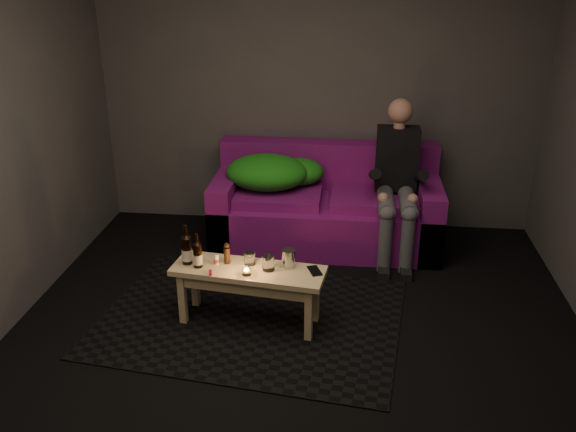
# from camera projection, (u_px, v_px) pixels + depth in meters

# --- Properties ---
(floor) EXTENTS (4.50, 4.50, 0.00)m
(floor) POSITION_uv_depth(u_px,v_px,m) (293.00, 359.00, 3.95)
(floor) COLOR black
(floor) RESTS_ON ground
(room) EXTENTS (4.50, 4.50, 4.50)m
(room) POSITION_uv_depth(u_px,v_px,m) (301.00, 91.00, 3.73)
(room) COLOR silver
(room) RESTS_ON ground
(rug) EXTENTS (2.29, 1.79, 0.01)m
(rug) POSITION_uv_depth(u_px,v_px,m) (251.00, 317.00, 4.40)
(rug) COLOR black
(rug) RESTS_ON floor
(sofa) EXTENTS (1.98, 0.89, 0.85)m
(sofa) POSITION_uv_depth(u_px,v_px,m) (326.00, 209.00, 5.48)
(sofa) COLOR #760F6F
(sofa) RESTS_ON floor
(green_blanket) EXTENTS (0.87, 0.59, 0.30)m
(green_blanket) POSITION_uv_depth(u_px,v_px,m) (272.00, 172.00, 5.39)
(green_blanket) COLOR #188618
(green_blanket) RESTS_ON sofa
(person) EXTENTS (0.36, 0.82, 1.32)m
(person) POSITION_uv_depth(u_px,v_px,m) (397.00, 178.00, 5.13)
(person) COLOR black
(person) RESTS_ON sofa
(coffee_table) EXTENTS (1.09, 0.47, 0.43)m
(coffee_table) POSITION_uv_depth(u_px,v_px,m) (249.00, 278.00, 4.21)
(coffee_table) COLOR #EAC288
(coffee_table) RESTS_ON rug
(beer_bottle_a) EXTENTS (0.07, 0.07, 0.29)m
(beer_bottle_a) POSITION_uv_depth(u_px,v_px,m) (187.00, 250.00, 4.21)
(beer_bottle_a) COLOR black
(beer_bottle_a) RESTS_ON coffee_table
(beer_bottle_b) EXTENTS (0.06, 0.06, 0.25)m
(beer_bottle_b) POSITION_uv_depth(u_px,v_px,m) (198.00, 255.00, 4.17)
(beer_bottle_b) COLOR black
(beer_bottle_b) RESTS_ON coffee_table
(salt_shaker) EXTENTS (0.05, 0.05, 0.08)m
(salt_shaker) POSITION_uv_depth(u_px,v_px,m) (216.00, 259.00, 4.22)
(salt_shaker) COLOR silver
(salt_shaker) RESTS_ON coffee_table
(pepper_mill) EXTENTS (0.05, 0.05, 0.12)m
(pepper_mill) POSITION_uv_depth(u_px,v_px,m) (227.00, 256.00, 4.23)
(pepper_mill) COLOR black
(pepper_mill) RESTS_ON coffee_table
(tumbler_back) EXTENTS (0.10, 0.10, 0.09)m
(tumbler_back) POSITION_uv_depth(u_px,v_px,m) (250.00, 259.00, 4.22)
(tumbler_back) COLOR white
(tumbler_back) RESTS_ON coffee_table
(tealight) EXTENTS (0.06, 0.06, 0.05)m
(tealight) POSITION_uv_depth(u_px,v_px,m) (247.00, 271.00, 4.09)
(tealight) COLOR white
(tealight) RESTS_ON coffee_table
(tumbler_front) EXTENTS (0.10, 0.10, 0.11)m
(tumbler_front) POSITION_uv_depth(u_px,v_px,m) (268.00, 263.00, 4.14)
(tumbler_front) COLOR white
(tumbler_front) RESTS_ON coffee_table
(steel_cup) EXTENTS (0.10, 0.10, 0.13)m
(steel_cup) POSITION_uv_depth(u_px,v_px,m) (288.00, 258.00, 4.18)
(steel_cup) COLOR #A9ACAF
(steel_cup) RESTS_ON coffee_table
(smartphone) EXTENTS (0.12, 0.16, 0.01)m
(smartphone) POSITION_uv_depth(u_px,v_px,m) (315.00, 271.00, 4.14)
(smartphone) COLOR black
(smartphone) RESTS_ON coffee_table
(red_lighter) EXTENTS (0.03, 0.07, 0.01)m
(red_lighter) POSITION_uv_depth(u_px,v_px,m) (210.00, 273.00, 4.11)
(red_lighter) COLOR red
(red_lighter) RESTS_ON coffee_table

